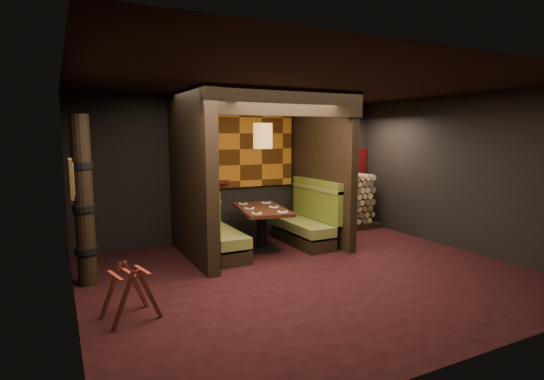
{
  "coord_description": "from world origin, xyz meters",
  "views": [
    {
      "loc": [
        -3.37,
        -5.28,
        2.14
      ],
      "look_at": [
        0.0,
        1.3,
        1.15
      ],
      "focal_mm": 28.0,
      "sensor_mm": 36.0,
      "label": 1
    }
  ],
  "objects": [
    {
      "name": "header_beam",
      "position": [
        -0.02,
        0.7,
        2.63
      ],
      "size": [
        2.85,
        0.18,
        0.44
      ],
      "primitive_type": "cube",
      "color": "black",
      "rests_on": "partition_left"
    },
    {
      "name": "bay_front_post",
      "position": [
        1.39,
        1.96,
        1.43
      ],
      "size": [
        0.08,
        0.08,
        2.85
      ],
      "primitive_type": "cube",
      "color": "black",
      "rests_on": "floor"
    },
    {
      "name": "wall_front",
      "position": [
        0.0,
        -2.76,
        1.43
      ],
      "size": [
        6.5,
        0.02,
        2.85
      ],
      "primitive_type": "cube",
      "color": "black",
      "rests_on": "ground"
    },
    {
      "name": "framed_picture",
      "position": [
        -3.22,
        0.1,
        1.62
      ],
      "size": [
        0.05,
        0.36,
        0.46
      ],
      "color": "brown",
      "rests_on": "wall_left"
    },
    {
      "name": "totem_column",
      "position": [
        -3.05,
        1.1,
        1.19
      ],
      "size": [
        0.31,
        0.31,
        2.4
      ],
      "color": "black",
      "rests_on": "floor"
    },
    {
      "name": "place_settings",
      "position": [
        -0.04,
        1.63,
        0.8
      ],
      "size": [
        0.82,
        1.27,
        0.03
      ],
      "color": "white",
      "rests_on": "dining_table"
    },
    {
      "name": "lacquer_shelf",
      "position": [
        -0.6,
        2.65,
        1.18
      ],
      "size": [
        0.6,
        0.12,
        0.07
      ],
      "primitive_type": "cube",
      "color": "#511016",
      "rests_on": "wall_back"
    },
    {
      "name": "wall_left",
      "position": [
        -3.26,
        0.0,
        1.43
      ],
      "size": [
        0.02,
        5.5,
        2.85
      ],
      "primitive_type": "cube",
      "color": "black",
      "rests_on": "ground"
    },
    {
      "name": "pendant_lamp",
      "position": [
        -0.04,
        1.58,
        2.1
      ],
      "size": [
        0.34,
        0.34,
        0.98
      ],
      "color": "olive",
      "rests_on": "ceiling"
    },
    {
      "name": "mosaic_header",
      "position": [
        2.29,
        2.68,
        1.5
      ],
      "size": [
        1.83,
        0.1,
        0.56
      ],
      "primitive_type": "cube",
      "color": "maroon",
      "rests_on": "wall_back"
    },
    {
      "name": "firewood_stack",
      "position": [
        2.29,
        2.35,
        0.61
      ],
      "size": [
        1.73,
        0.7,
        1.22
      ],
      "color": "black",
      "rests_on": "floor"
    },
    {
      "name": "wall_right",
      "position": [
        3.26,
        0.0,
        1.43
      ],
      "size": [
        0.02,
        5.5,
        2.85
      ],
      "primitive_type": "cube",
      "color": "black",
      "rests_on": "ground"
    },
    {
      "name": "booth_bench_right",
      "position": [
        0.93,
        1.65,
        0.4
      ],
      "size": [
        0.68,
        1.6,
        1.14
      ],
      "color": "black",
      "rests_on": "floor"
    },
    {
      "name": "partition_right",
      "position": [
        1.3,
        1.7,
        1.43
      ],
      "size": [
        0.15,
        2.1,
        2.85
      ],
      "primitive_type": "cube",
      "color": "black",
      "rests_on": "floor"
    },
    {
      "name": "tapa_back_panel",
      "position": [
        -0.02,
        2.71,
        1.82
      ],
      "size": [
        2.4,
        0.06,
        1.55
      ],
      "primitive_type": "cube",
      "color": "#A96015",
      "rests_on": "wall_back"
    },
    {
      "name": "floor",
      "position": [
        0.0,
        0.0,
        -0.01
      ],
      "size": [
        6.5,
        5.5,
        0.02
      ],
      "primitive_type": "cube",
      "color": "black",
      "rests_on": "ground"
    },
    {
      "name": "booth_bench_left",
      "position": [
        -0.96,
        1.65,
        0.4
      ],
      "size": [
        0.68,
        1.6,
        1.14
      ],
      "color": "black",
      "rests_on": "floor"
    },
    {
      "name": "wall_back",
      "position": [
        0.0,
        2.76,
        1.43
      ],
      "size": [
        6.5,
        0.02,
        2.85
      ],
      "primitive_type": "cube",
      "color": "black",
      "rests_on": "ground"
    },
    {
      "name": "dining_table",
      "position": [
        -0.04,
        1.63,
        0.55
      ],
      "size": [
        1.06,
        1.61,
        0.78
      ],
      "color": "black",
      "rests_on": "floor"
    },
    {
      "name": "tapa_side_panel",
      "position": [
        -1.23,
        1.82,
        1.85
      ],
      "size": [
        0.04,
        1.85,
        1.45
      ],
      "primitive_type": "cube",
      "color": "#A96015",
      "rests_on": "partition_left"
    },
    {
      "name": "partition_left",
      "position": [
        -1.35,
        1.65,
        1.43
      ],
      "size": [
        0.2,
        2.2,
        2.85
      ],
      "primitive_type": "cube",
      "color": "black",
      "rests_on": "floor"
    },
    {
      "name": "ceiling",
      "position": [
        0.0,
        0.0,
        2.86
      ],
      "size": [
        6.5,
        5.5,
        0.02
      ],
      "primitive_type": "cube",
      "color": "black",
      "rests_on": "ground"
    },
    {
      "name": "luggage_rack",
      "position": [
        -2.69,
        -0.35,
        0.34
      ],
      "size": [
        0.7,
        0.56,
        0.68
      ],
      "color": "#4B1E13",
      "rests_on": "floor"
    }
  ]
}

